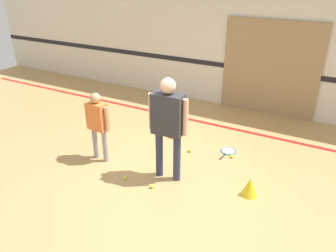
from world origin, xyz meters
name	(u,v)px	position (x,y,z in m)	size (l,w,h in m)	color
ground_plane	(169,174)	(0.00, 0.00, 0.00)	(16.00, 16.00, 0.00)	tan
wall_back	(238,43)	(0.00, 3.48, 1.60)	(16.00, 0.07, 3.20)	silver
wall_panel	(270,69)	(0.82, 3.42, 1.10)	(2.20, 0.05, 2.19)	#9E7F56
floor_stripe	(215,125)	(0.00, 2.19, 0.00)	(14.40, 0.10, 0.01)	red
person_instructor	(168,119)	(0.01, -0.08, 1.08)	(0.67, 0.30, 1.75)	#2D334C
person_student_left	(98,120)	(-1.35, -0.15, 0.81)	(0.49, 0.23, 1.30)	gray
racket_spare_on_floor	(228,151)	(0.65, 1.20, 0.01)	(0.33, 0.54, 0.03)	blue
racket_second_spare	(172,135)	(-0.60, 1.29, 0.01)	(0.48, 0.32, 0.03)	red
tennis_ball_near_instructor	(152,186)	(-0.07, -0.47, 0.03)	(0.07, 0.07, 0.07)	#CCE038
tennis_ball_by_spare_racket	(232,156)	(0.79, 1.02, 0.03)	(0.07, 0.07, 0.07)	#CCE038
tennis_ball_stray_left	(126,178)	(-0.58, -0.48, 0.03)	(0.07, 0.07, 0.07)	#CCE038
tennis_ball_stray_right	(190,150)	(0.00, 0.85, 0.03)	(0.07, 0.07, 0.07)	#CCE038
training_cone	(250,187)	(1.37, 0.09, 0.15)	(0.26, 0.26, 0.31)	yellow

